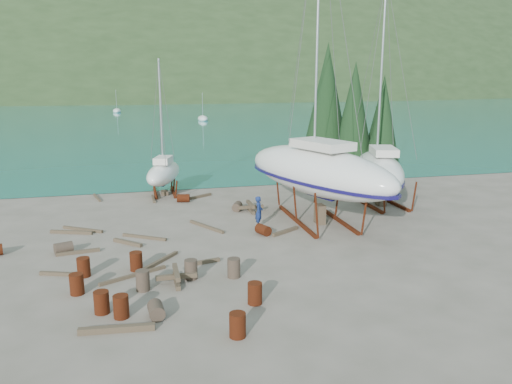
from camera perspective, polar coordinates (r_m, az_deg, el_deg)
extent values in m
plane|color=#5F574B|center=(26.07, -3.63, -6.74)|extent=(600.00, 600.00, 0.00)
plane|color=#197D80|center=(339.31, -13.39, 11.14)|extent=(700.00, 700.00, 0.00)
ellipsoid|color=#25371B|center=(344.31, -13.40, 11.16)|extent=(800.00, 360.00, 110.00)
cube|color=beige|center=(214.86, -18.36, 10.51)|extent=(6.00, 5.00, 4.00)
cube|color=#A54C2D|center=(214.79, -18.42, 11.25)|extent=(6.60, 5.60, 1.60)
cube|color=beige|center=(217.00, -4.85, 11.12)|extent=(6.00, 5.00, 4.00)
cube|color=#A54C2D|center=(216.93, -4.87, 11.86)|extent=(6.60, 5.60, 1.60)
cylinder|color=black|center=(40.66, 10.81, 1.41)|extent=(0.36, 0.36, 1.60)
cone|color=black|center=(39.98, 11.12, 8.45)|extent=(3.60, 3.60, 8.40)
cylinder|color=black|center=(39.59, 13.98, 0.77)|extent=(0.36, 0.36, 1.36)
cone|color=black|center=(38.94, 14.32, 6.89)|extent=(3.06, 3.06, 7.14)
cylinder|color=black|center=(41.86, 7.82, 2.02)|extent=(0.36, 0.36, 1.84)
cone|color=black|center=(41.17, 8.06, 9.90)|extent=(4.14, 4.14, 9.66)
cylinder|color=black|center=(42.87, 13.91, 1.74)|extent=(0.36, 0.36, 1.44)
cone|color=black|center=(42.26, 14.24, 7.74)|extent=(3.24, 3.24, 7.56)
ellipsoid|color=white|center=(105.48, -6.10, 8.32)|extent=(2.00, 5.00, 1.40)
cylinder|color=silver|center=(105.29, -6.14, 9.87)|extent=(0.08, 0.08, 5.00)
ellipsoid|color=white|center=(134.49, -15.61, 8.91)|extent=(2.00, 5.00, 1.40)
cylinder|color=silver|center=(134.34, -15.68, 10.12)|extent=(0.08, 0.08, 5.00)
ellipsoid|color=white|center=(30.87, 7.02, 2.38)|extent=(7.87, 13.14, 2.95)
cube|color=#120E46|center=(30.50, 7.39, 0.28)|extent=(1.03, 2.22, 1.00)
cube|color=silver|center=(30.02, 7.54, 5.40)|extent=(3.22, 4.26, 0.50)
cylinder|color=silver|center=(31.15, 7.08, 19.40)|extent=(0.14, 0.14, 15.17)
cube|color=#5B260F|center=(31.15, 4.65, -3.26)|extent=(0.18, 6.95, 0.20)
cube|color=#5B260F|center=(32.04, 9.04, -2.92)|extent=(0.18, 6.95, 0.20)
cube|color=brown|center=(30.87, 7.31, -2.52)|extent=(0.50, 0.80, 1.19)
ellipsoid|color=white|center=(36.04, 13.91, 2.49)|extent=(5.61, 10.08, 2.29)
cube|color=#120E46|center=(35.75, 14.21, 1.26)|extent=(0.76, 1.74, 1.00)
cube|color=silver|center=(35.40, 14.40, 4.57)|extent=(2.35, 3.24, 0.50)
cylinder|color=silver|center=(35.92, 14.17, 13.77)|extent=(0.14, 0.14, 11.62)
cube|color=#5B260F|center=(36.09, 12.32, -1.26)|extent=(0.18, 5.33, 0.20)
cube|color=#5B260F|center=(36.99, 15.07, -1.06)|extent=(0.18, 5.33, 0.20)
cube|color=brown|center=(36.04, 14.09, -0.86)|extent=(0.50, 0.80, 0.82)
ellipsoid|color=white|center=(38.84, -10.52, 2.13)|extent=(3.85, 6.64, 1.63)
cube|color=#120E46|center=(38.59, -10.47, 1.52)|extent=(0.59, 1.16, 1.00)
cube|color=silver|center=(38.34, -10.56, 3.61)|extent=(1.63, 2.14, 0.50)
cylinder|color=silver|center=(38.57, -10.84, 9.11)|extent=(0.14, 0.14, 7.60)
cube|color=#5B260F|center=(39.11, -11.45, -0.12)|extent=(0.18, 3.48, 0.20)
cube|color=#5B260F|center=(39.19, -9.41, -0.01)|extent=(0.18, 3.48, 0.20)
cube|color=brown|center=(38.83, -10.40, -0.08)|extent=(0.50, 0.80, 0.31)
imported|color=navy|center=(29.82, 0.34, -2.27)|extent=(0.64, 0.79, 1.88)
cylinder|color=#5B260F|center=(22.23, -19.80, -9.88)|extent=(0.58, 0.58, 0.88)
cylinder|color=#2D2823|center=(19.51, -11.34, -13.10)|extent=(0.65, 0.92, 0.58)
cylinder|color=#5B260F|center=(17.82, -2.12, -14.95)|extent=(0.58, 0.58, 0.88)
cylinder|color=#5B260F|center=(36.31, -8.30, -0.70)|extent=(0.98, 0.75, 0.58)
cylinder|color=#2D2823|center=(22.64, -2.55, -8.66)|extent=(0.58, 0.58, 0.88)
cylinder|color=#5B260F|center=(28.53, 0.83, -4.35)|extent=(0.87, 1.03, 0.58)
cylinder|color=#5B260F|center=(20.13, -0.13, -11.50)|extent=(0.58, 0.58, 0.88)
cylinder|color=#5B260F|center=(23.99, -19.10, -8.12)|extent=(0.58, 0.58, 0.88)
cylinder|color=#5B260F|center=(20.27, -17.23, -11.95)|extent=(0.58, 0.58, 0.88)
cylinder|color=#2D2823|center=(33.66, -2.16, -1.65)|extent=(0.87, 1.03, 0.58)
cylinder|color=#5B260F|center=(19.72, -15.17, -12.52)|extent=(0.58, 0.58, 0.88)
cylinder|color=#5B260F|center=(24.05, -13.54, -7.70)|extent=(0.58, 0.58, 0.88)
cylinder|color=#2D2823|center=(27.42, -21.14, -5.97)|extent=(1.02, 0.84, 0.58)
cylinder|color=#2D2823|center=(21.83, -12.81, -9.84)|extent=(0.58, 0.58, 0.88)
cylinder|color=#2D2823|center=(22.63, -7.44, -8.77)|extent=(0.58, 0.58, 0.88)
cube|color=brown|center=(38.87, -17.71, -0.61)|extent=(0.69, 2.27, 0.14)
cube|color=brown|center=(28.96, 3.38, -4.50)|extent=(1.89, 1.28, 0.19)
cube|color=brown|center=(30.66, -20.36, -4.33)|extent=(2.42, 1.05, 0.19)
cube|color=brown|center=(23.44, -13.83, -9.23)|extent=(2.97, 1.62, 0.15)
cube|color=brown|center=(27.17, -19.67, -6.48)|extent=(2.14, 0.47, 0.17)
cube|color=brown|center=(24.72, -11.13, -7.89)|extent=(2.10, 2.49, 0.16)
cube|color=brown|center=(37.57, -6.34, -0.48)|extent=(1.77, 1.22, 0.19)
cube|color=brown|center=(24.41, -6.08, -7.97)|extent=(1.72, 0.55, 0.17)
cube|color=brown|center=(27.86, -14.46, -5.63)|extent=(1.54, 1.51, 0.19)
cube|color=brown|center=(37.39, -11.64, -0.77)|extent=(0.22, 2.08, 0.15)
cube|color=brown|center=(30.00, -5.69, -3.96)|extent=(1.70, 2.82, 0.16)
cube|color=brown|center=(28.64, -12.65, -5.05)|extent=(2.38, 1.64, 0.15)
cube|color=brown|center=(24.55, -21.42, -8.71)|extent=(1.92, 0.84, 0.17)
cube|color=brown|center=(18.89, -15.62, -14.85)|extent=(2.66, 0.48, 0.23)
cube|color=brown|center=(31.03, -19.20, -4.06)|extent=(2.39, 1.66, 0.16)
cube|color=brown|center=(22.41, -9.07, -9.99)|extent=(0.20, 1.80, 0.20)
cube|color=brown|center=(22.34, -9.09, -9.51)|extent=(1.80, 0.20, 0.20)
cube|color=brown|center=(22.26, -9.10, -9.04)|extent=(0.20, 1.80, 0.20)
cube|color=brown|center=(33.48, -0.63, -2.06)|extent=(0.20, 1.80, 0.20)
cube|color=brown|center=(33.42, -0.63, -1.73)|extent=(1.80, 0.20, 0.20)
cube|color=brown|center=(33.37, -0.63, -1.40)|extent=(0.20, 1.80, 0.20)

